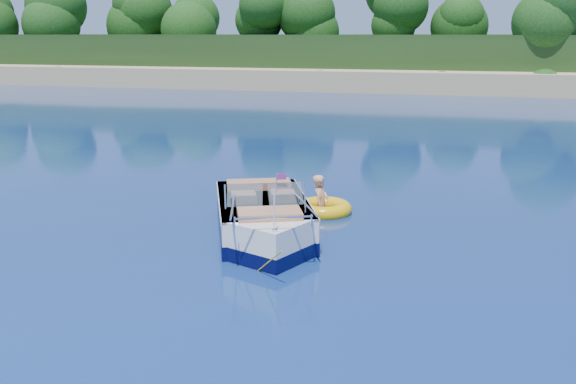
% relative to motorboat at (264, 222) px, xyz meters
% --- Properties ---
extents(ground, '(160.00, 160.00, 0.00)m').
position_rel_motorboat_xyz_m(ground, '(0.18, -1.06, -0.33)').
color(ground, '#0A1A4A').
rests_on(ground, ground).
extents(shoreline, '(170.00, 59.00, 6.00)m').
position_rel_motorboat_xyz_m(shoreline, '(0.18, 62.71, 0.64)').
color(shoreline, tan).
rests_on(shoreline, ground).
extents(treeline, '(150.00, 7.12, 8.19)m').
position_rel_motorboat_xyz_m(treeline, '(0.22, 39.95, 5.21)').
color(treeline, black).
rests_on(treeline, ground).
extents(motorboat, '(3.07, 4.84, 1.72)m').
position_rel_motorboat_xyz_m(motorboat, '(0.00, 0.00, 0.00)').
color(motorboat, white).
rests_on(motorboat, ground).
extents(tow_tube, '(1.38, 1.38, 0.35)m').
position_rel_motorboat_xyz_m(tow_tube, '(0.78, 2.19, -0.24)').
color(tow_tube, '#EEB20C').
rests_on(tow_tube, ground).
extents(boy, '(0.42, 0.81, 1.54)m').
position_rel_motorboat_xyz_m(boy, '(0.74, 2.14, -0.33)').
color(boy, tan).
rests_on(boy, ground).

